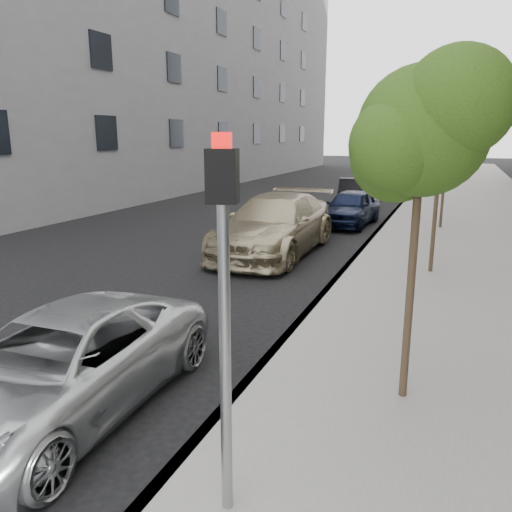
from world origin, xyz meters
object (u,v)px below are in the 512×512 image
Objects in this scene: tree_far at (451,117)px; signal_pole at (224,290)px; sedan_black at (354,194)px; sedan_blue at (351,207)px; tree_mid at (443,131)px; minivan at (60,365)px; sedan_rear at (384,183)px; tree_near at (425,131)px; suv at (275,225)px.

signal_pole is at bearing -94.73° from tree_far.
signal_pole is 20.61m from sedan_black.
tree_far is 1.17× the size of sedan_blue.
sedan_blue is at bearing 117.06° from tree_mid.
minivan is 1.00× the size of sedan_rear.
tree_mid is 7.84m from sedan_blue.
sedan_blue is (0.66, 14.78, 0.05)m from minivan.
sedan_blue is (-3.33, 6.51, -2.82)m from tree_mid.
signal_pole is (-1.30, -2.64, -1.27)m from tree_near.
tree_far is at bearing 73.57° from minivan.
signal_pole is at bearing -72.06° from suv.
minivan is (-2.69, 0.88, -1.55)m from signal_pole.
sedan_rear is (0.44, 25.72, 0.03)m from minivan.
tree_mid is at bearing 62.92° from minivan.
signal_pole reaches higher than sedan_rear.
signal_pole reaches higher than sedan_blue.
tree_mid is 5.27m from suv.
sedan_blue is at bearing 83.65° from signal_pole.
tree_far is 7.08m from sedan_black.
tree_near is 1.02× the size of tree_mid.
tree_near is 0.92× the size of minivan.
signal_pole is (-1.30, -15.64, -1.82)m from tree_far.
sedan_blue is at bearing -90.42° from sedan_black.
tree_far is 1.43× the size of signal_pole.
tree_near is 6.50m from tree_mid.
sedan_blue is 4.77m from sedan_black.
tree_far reaches higher than sedan_black.
signal_pole is (-1.30, -9.14, -1.31)m from tree_mid.
tree_far is at bearing -58.77° from sedan_black.
sedan_black reaches higher than sedan_rear.
sedan_rear is at bearing 87.40° from suv.
tree_mid is at bearing 90.00° from tree_near.
sedan_rear is at bearing 81.11° from signal_pole.
signal_pole is 15.86m from sedan_blue.
tree_mid is 1.26× the size of signal_pole.
minivan is at bearing -87.05° from sedan_rear.
suv reaches higher than sedan_rear.
minivan is 14.79m from sedan_blue.
tree_near is at bearing -90.00° from tree_far.
sedan_black is at bearing 88.54° from suv.
tree_mid is 0.90× the size of minivan.
suv is (-4.46, -5.55, -3.16)m from tree_far.
tree_far is 1.03× the size of minivan.
tree_far is (-0.00, 13.00, 0.55)m from tree_near.
tree_mid is (-0.00, 6.50, 0.04)m from tree_near.
tree_mid is at bearing -74.58° from sedan_rear.
minivan is at bearing -156.17° from tree_near.
sedan_blue is 0.88× the size of sedan_rear.
signal_pole is at bearing -116.11° from tree_near.
signal_pole is 0.79× the size of sedan_black.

